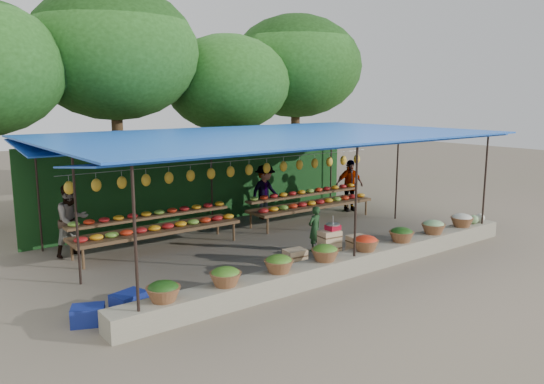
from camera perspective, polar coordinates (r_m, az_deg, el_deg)
ground at (r=13.56m, az=-0.08°, el=-5.66°), size 60.00×60.00×0.00m
stone_curb at (r=11.52m, az=8.27°, el=-7.62°), size 10.60×0.55×0.40m
stall_canopy at (r=13.13m, az=-0.24°, el=5.73°), size 10.80×6.60×2.82m
produce_baskets at (r=11.34m, az=7.96°, el=-5.97°), size 8.98×0.58×0.34m
netting_backdrop at (r=15.86m, az=-6.97°, el=1.22°), size 10.60×0.06×2.50m
tree_row at (r=18.52m, az=-10.54°, el=13.13°), size 16.51×5.50×7.12m
fruit_table_left at (r=13.29m, az=-12.28°, el=-3.52°), size 4.21×0.95×0.93m
fruit_table_right at (r=15.98m, az=4.17°, el=-1.00°), size 4.21×0.95×0.93m
crate_counter at (r=11.99m, az=6.08°, el=-6.30°), size 2.39×0.39×0.77m
weighing_scale at (r=11.93m, az=6.56°, el=-3.72°), size 0.31×0.31×0.33m
vendor_seated at (r=12.92m, az=4.61°, el=-3.96°), size 0.44×0.32×1.10m
customer_left at (r=13.25m, az=-20.73°, el=-2.89°), size 0.98×0.86×1.71m
customer_mid at (r=16.23m, az=-0.75°, el=0.03°), size 1.15×0.75×1.68m
customer_right at (r=17.54m, az=8.31°, el=0.71°), size 1.06×0.67×1.69m
blue_crate_front at (r=9.78m, az=-15.14°, el=-11.36°), size 0.66×0.55×0.34m
blue_crate_back at (r=9.46m, az=-19.18°, el=-12.41°), size 0.63×0.56×0.32m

